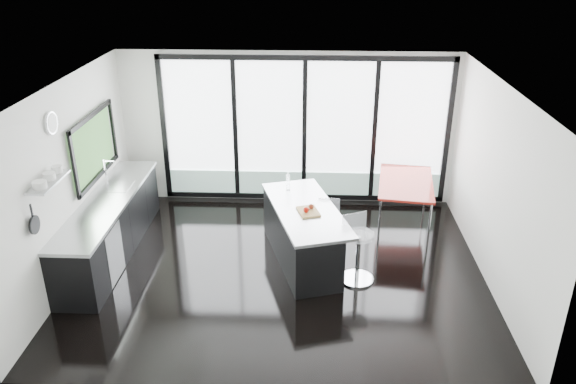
{
  "coord_description": "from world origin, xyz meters",
  "views": [
    {
      "loc": [
        0.44,
        -7.18,
        4.55
      ],
      "look_at": [
        0.1,
        0.3,
        1.15
      ],
      "focal_mm": 35.0,
      "sensor_mm": 36.0,
      "label": 1
    }
  ],
  "objects_px": {
    "bar_stool_near": "(358,257)",
    "bar_stool_far": "(328,234)",
    "island": "(301,234)",
    "red_table": "(404,204)"
  },
  "relations": [
    {
      "from": "bar_stool_near",
      "to": "bar_stool_far",
      "type": "relative_size",
      "value": 1.13
    },
    {
      "from": "island",
      "to": "red_table",
      "type": "bearing_deg",
      "value": 34.7
    },
    {
      "from": "bar_stool_near",
      "to": "bar_stool_far",
      "type": "height_order",
      "value": "bar_stool_near"
    },
    {
      "from": "bar_stool_near",
      "to": "red_table",
      "type": "distance_m",
      "value": 1.97
    },
    {
      "from": "bar_stool_far",
      "to": "red_table",
      "type": "bearing_deg",
      "value": 42.59
    },
    {
      "from": "bar_stool_near",
      "to": "bar_stool_far",
      "type": "bearing_deg",
      "value": 96.06
    },
    {
      "from": "bar_stool_far",
      "to": "red_table",
      "type": "relative_size",
      "value": 0.45
    },
    {
      "from": "bar_stool_near",
      "to": "bar_stool_far",
      "type": "xyz_separation_m",
      "value": [
        -0.42,
        0.73,
        -0.04
      ]
    },
    {
      "from": "bar_stool_near",
      "to": "red_table",
      "type": "xyz_separation_m",
      "value": [
        0.9,
        1.75,
        0.02
      ]
    },
    {
      "from": "island",
      "to": "bar_stool_far",
      "type": "height_order",
      "value": "island"
    }
  ]
}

